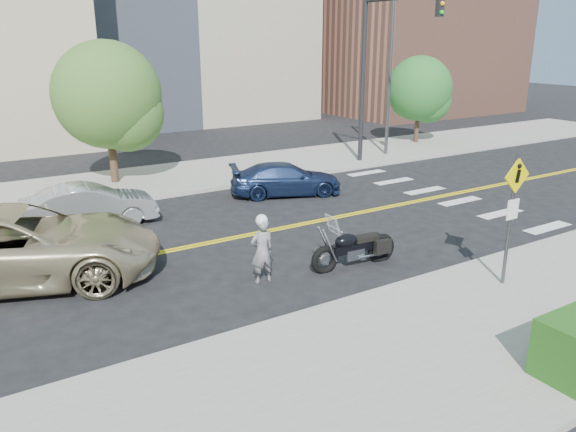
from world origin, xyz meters
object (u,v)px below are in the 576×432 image
(suv, at_px, (17,246))
(parked_car_blue, at_px, (286,179))
(motorcycle, at_px, (355,239))
(parked_car_silver, at_px, (90,205))
(pedestrian_sign, at_px, (512,207))
(motorcyclist, at_px, (262,249))

(suv, relative_size, parked_car_blue, 1.61)
(motorcycle, bearing_deg, parked_car_blue, 76.69)
(parked_car_silver, bearing_deg, motorcycle, -138.83)
(pedestrian_sign, distance_m, parked_car_blue, 9.61)
(motorcycle, distance_m, parked_car_blue, 6.98)
(suv, bearing_deg, parked_car_blue, -51.31)
(suv, xyz_separation_m, parked_car_silver, (2.41, 3.36, -0.25))
(motorcycle, bearing_deg, parked_car_silver, 129.75)
(motorcycle, xyz_separation_m, parked_car_silver, (-4.80, 6.74, -0.07))
(parked_car_silver, bearing_deg, pedestrian_sign, -138.91)
(pedestrian_sign, distance_m, motorcyclist, 5.60)
(suv, bearing_deg, motorcycle, -95.79)
(motorcycle, xyz_separation_m, parked_car_blue, (2.11, 6.65, -0.13))
(suv, distance_m, parked_car_silver, 4.14)
(motorcyclist, distance_m, suv, 5.65)
(suv, bearing_deg, pedestrian_sign, -104.74)
(pedestrian_sign, height_order, motorcyclist, pedestrian_sign)
(motorcyclist, height_order, motorcycle, motorcyclist)
(pedestrian_sign, relative_size, motorcyclist, 1.80)
(motorcyclist, distance_m, parked_car_blue, 7.76)
(suv, distance_m, parked_car_blue, 9.88)
(motorcyclist, distance_m, motorcycle, 2.46)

